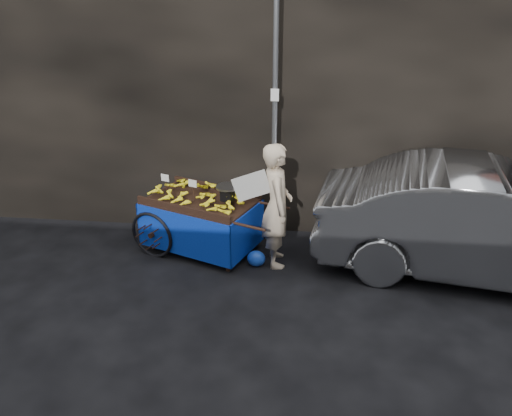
# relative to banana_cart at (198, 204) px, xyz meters

# --- Properties ---
(ground) EXTENTS (80.00, 80.00, 0.00)m
(ground) POSITION_rel_banana_cart_xyz_m (0.85, -0.86, -0.76)
(ground) COLOR black
(ground) RESTS_ON ground
(building_wall) EXTENTS (13.50, 2.00, 5.00)m
(building_wall) POSITION_rel_banana_cart_xyz_m (1.24, 1.74, 1.74)
(building_wall) COLOR black
(building_wall) RESTS_ON ground
(street_pole) EXTENTS (0.12, 0.10, 4.00)m
(street_pole) POSITION_rel_banana_cart_xyz_m (1.15, 0.44, 1.25)
(street_pole) COLOR slate
(street_pole) RESTS_ON ground
(banana_cart) EXTENTS (2.48, 1.76, 1.23)m
(banana_cart) POSITION_rel_banana_cart_xyz_m (0.00, 0.00, 0.00)
(banana_cart) COLOR black
(banana_cart) RESTS_ON ground
(vendor) EXTENTS (0.93, 0.75, 1.88)m
(vendor) POSITION_rel_banana_cart_xyz_m (1.25, -0.32, 0.18)
(vendor) COLOR beige
(vendor) RESTS_ON ground
(plastic_bag) EXTENTS (0.27, 0.22, 0.25)m
(plastic_bag) POSITION_rel_banana_cart_xyz_m (0.96, -0.47, -0.64)
(plastic_bag) COLOR blue
(plastic_bag) RESTS_ON ground
(parked_car) EXTENTS (5.10, 2.47, 1.61)m
(parked_car) POSITION_rel_banana_cart_xyz_m (4.29, -0.31, 0.05)
(parked_car) COLOR #B4B7BC
(parked_car) RESTS_ON ground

